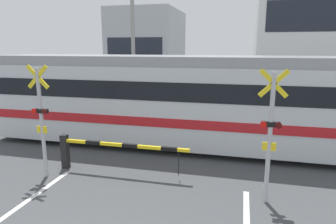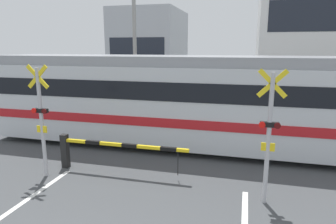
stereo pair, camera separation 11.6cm
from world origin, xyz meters
name	(u,v)px [view 2 (the right image)]	position (x,y,z in m)	size (l,w,h in m)	color
rail_track_near	(172,149)	(0.00, 7.71, 0.04)	(50.00, 0.10, 0.08)	#6B6051
rail_track_far	(181,138)	(0.00, 9.15, 0.04)	(50.00, 0.10, 0.08)	#6B6051
commuter_train	(196,99)	(0.74, 8.43, 1.85)	(16.09, 3.03, 3.46)	silver
crossing_barrier_near	(96,148)	(-1.83, 5.26, 0.74)	(4.10, 0.20, 1.09)	black
crossing_barrier_far	(229,112)	(1.83, 11.68, 0.74)	(4.10, 0.20, 1.09)	black
crossing_signal_left	(41,116)	(-3.12, 4.54, 1.83)	(0.68, 0.15, 3.31)	#B2B2B7
crossing_signal_right	(269,132)	(3.12, 4.54, 1.83)	(0.68, 0.15, 3.31)	#B2B2B7
pedestrian	(198,100)	(0.00, 13.52, 0.89)	(0.38, 0.22, 1.57)	#33384C
building_left_of_street	(150,50)	(-6.01, 23.75, 3.47)	(5.48, 7.19, 6.94)	#B2B7BC
building_right_of_street	(301,27)	(6.55, 23.75, 5.33)	(6.56, 7.19, 10.66)	white
utility_pole_streetside	(135,47)	(-3.87, 14.18, 3.77)	(0.22, 0.22, 7.54)	gray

